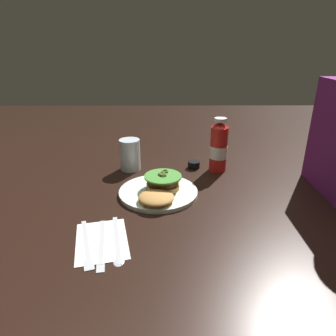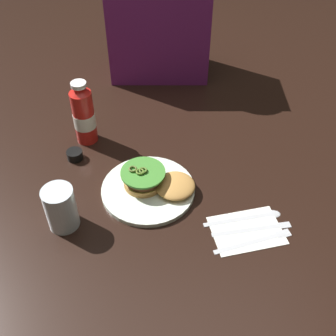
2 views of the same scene
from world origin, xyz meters
The scene contains 10 objects.
ground_plane centered at (0.00, 0.00, 0.00)m, with size 3.00×3.00×0.00m, color black.
dinner_plate centered at (-0.04, -0.06, 0.01)m, with size 0.25×0.25×0.01m, color white.
burger_sandwich centered at (-0.02, -0.05, 0.03)m, with size 0.20×0.13×0.05m.
ketchup_bottle centered at (-0.23, 0.16, 0.09)m, with size 0.07×0.07×0.20m.
water_glass centered at (-0.24, -0.17, 0.06)m, with size 0.08×0.08×0.12m, color silver.
condiment_cup centered at (-0.25, 0.07, 0.01)m, with size 0.05×0.05×0.03m, color black.
napkin centered at (0.21, -0.20, 0.00)m, with size 0.17×0.12×0.00m, color white.
fork_utensil centered at (0.24, -0.23, 0.00)m, with size 0.20×0.08×0.00m.
butter_knife centered at (0.24, -0.19, 0.00)m, with size 0.20×0.05×0.00m.
spoon_utensil centered at (0.23, -0.15, 0.00)m, with size 0.20×0.06×0.00m.
Camera 1 is at (0.83, -0.04, 0.45)m, focal length 32.31 mm.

